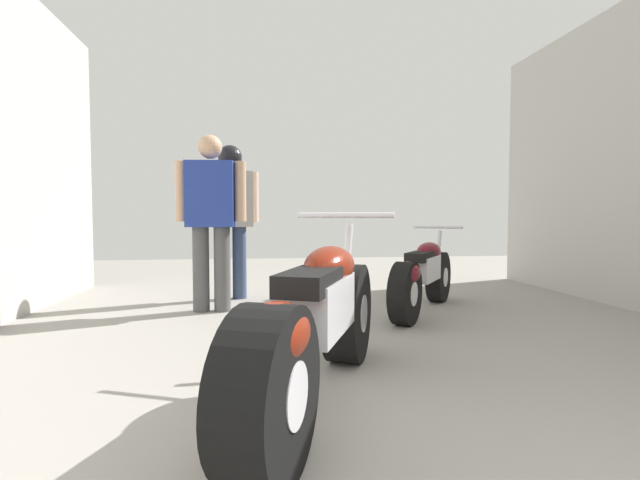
{
  "coord_description": "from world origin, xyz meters",
  "views": [
    {
      "loc": [
        -0.74,
        -0.35,
        0.96
      ],
      "look_at": [
        -0.3,
        3.11,
        0.78
      ],
      "focal_mm": 26.41,
      "sensor_mm": 36.0,
      "label": 1
    }
  ],
  "objects_px": {
    "motorcycle_black_naked": "(423,276)",
    "mechanic_in_blue": "(211,212)",
    "motorcycle_maroon_cruiser": "(317,326)",
    "mechanic_with_helmet": "(230,207)"
  },
  "relations": [
    {
      "from": "motorcycle_black_naked",
      "to": "mechanic_with_helmet",
      "type": "xyz_separation_m",
      "value": [
        -1.92,
        1.01,
        0.69
      ]
    },
    {
      "from": "motorcycle_black_naked",
      "to": "mechanic_in_blue",
      "type": "xyz_separation_m",
      "value": [
        -2.07,
        0.34,
        0.63
      ]
    },
    {
      "from": "motorcycle_maroon_cruiser",
      "to": "mechanic_with_helmet",
      "type": "relative_size",
      "value": 1.15
    },
    {
      "from": "motorcycle_black_naked",
      "to": "mechanic_in_blue",
      "type": "bearing_deg",
      "value": 170.81
    },
    {
      "from": "motorcycle_black_naked",
      "to": "mechanic_in_blue",
      "type": "distance_m",
      "value": 2.19
    },
    {
      "from": "motorcycle_black_naked",
      "to": "mechanic_in_blue",
      "type": "relative_size",
      "value": 0.91
    },
    {
      "from": "motorcycle_black_naked",
      "to": "motorcycle_maroon_cruiser",
      "type": "bearing_deg",
      "value": -121.4
    },
    {
      "from": "motorcycle_maroon_cruiser",
      "to": "motorcycle_black_naked",
      "type": "distance_m",
      "value": 2.52
    },
    {
      "from": "motorcycle_maroon_cruiser",
      "to": "motorcycle_black_naked",
      "type": "xyz_separation_m",
      "value": [
        1.31,
        2.15,
        -0.05
      ]
    },
    {
      "from": "mechanic_in_blue",
      "to": "mechanic_with_helmet",
      "type": "relative_size",
      "value": 1.0
    }
  ]
}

